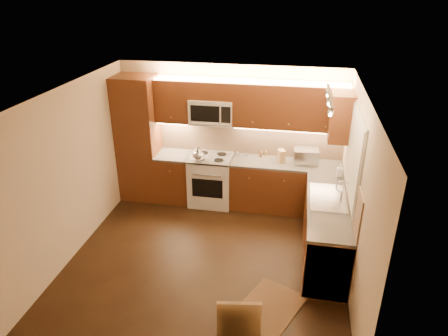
% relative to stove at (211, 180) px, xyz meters
% --- Properties ---
extents(floor, '(4.00, 4.00, 0.01)m').
position_rel_stove_xyz_m(floor, '(0.30, -1.68, -0.46)').
color(floor, black).
rests_on(floor, ground).
extents(ceiling, '(4.00, 4.00, 0.01)m').
position_rel_stove_xyz_m(ceiling, '(0.30, -1.68, 2.04)').
color(ceiling, beige).
rests_on(ceiling, ground).
extents(wall_back, '(4.00, 0.01, 2.50)m').
position_rel_stove_xyz_m(wall_back, '(0.30, 0.32, 0.79)').
color(wall_back, '#BEA88B').
rests_on(wall_back, ground).
extents(wall_front, '(4.00, 0.01, 2.50)m').
position_rel_stove_xyz_m(wall_front, '(0.30, -3.67, 0.79)').
color(wall_front, '#BEA88B').
rests_on(wall_front, ground).
extents(wall_left, '(0.01, 4.00, 2.50)m').
position_rel_stove_xyz_m(wall_left, '(-1.70, -1.68, 0.79)').
color(wall_left, '#BEA88B').
rests_on(wall_left, ground).
extents(wall_right, '(0.01, 4.00, 2.50)m').
position_rel_stove_xyz_m(wall_right, '(2.30, -1.68, 0.79)').
color(wall_right, '#BEA88B').
rests_on(wall_right, ground).
extents(pantry, '(0.70, 0.60, 2.30)m').
position_rel_stove_xyz_m(pantry, '(-1.35, 0.02, 0.69)').
color(pantry, '#4B2B10').
rests_on(pantry, floor).
extents(base_cab_back_left, '(0.62, 0.60, 0.86)m').
position_rel_stove_xyz_m(base_cab_back_left, '(-0.69, 0.02, -0.03)').
color(base_cab_back_left, '#4B2B10').
rests_on(base_cab_back_left, floor).
extents(counter_back_left, '(0.62, 0.60, 0.04)m').
position_rel_stove_xyz_m(counter_back_left, '(-0.69, 0.02, 0.42)').
color(counter_back_left, '#373432').
rests_on(counter_back_left, base_cab_back_left).
extents(base_cab_back_right, '(1.92, 0.60, 0.86)m').
position_rel_stove_xyz_m(base_cab_back_right, '(1.34, 0.02, -0.03)').
color(base_cab_back_right, '#4B2B10').
rests_on(base_cab_back_right, floor).
extents(counter_back_right, '(1.92, 0.60, 0.04)m').
position_rel_stove_xyz_m(counter_back_right, '(1.34, 0.02, 0.42)').
color(counter_back_right, '#373432').
rests_on(counter_back_right, base_cab_back_right).
extents(base_cab_right, '(0.60, 2.00, 0.86)m').
position_rel_stove_xyz_m(base_cab_right, '(2.00, -1.28, -0.03)').
color(base_cab_right, '#4B2B10').
rests_on(base_cab_right, floor).
extents(counter_right, '(0.60, 2.00, 0.04)m').
position_rel_stove_xyz_m(counter_right, '(2.00, -1.28, 0.42)').
color(counter_right, '#373432').
rests_on(counter_right, base_cab_right).
extents(dishwasher, '(0.58, 0.60, 0.84)m').
position_rel_stove_xyz_m(dishwasher, '(2.00, -1.98, -0.03)').
color(dishwasher, silver).
rests_on(dishwasher, floor).
extents(backsplash_back, '(3.30, 0.02, 0.60)m').
position_rel_stove_xyz_m(backsplash_back, '(0.65, 0.31, 0.74)').
color(backsplash_back, tan).
rests_on(backsplash_back, wall_back).
extents(backsplash_right, '(0.02, 2.00, 0.60)m').
position_rel_stove_xyz_m(backsplash_right, '(2.29, -1.28, 0.74)').
color(backsplash_right, tan).
rests_on(backsplash_right, wall_right).
extents(upper_cab_back_left, '(0.62, 0.35, 0.75)m').
position_rel_stove_xyz_m(upper_cab_back_left, '(-0.69, 0.15, 1.42)').
color(upper_cab_back_left, '#4B2B10').
rests_on(upper_cab_back_left, wall_back).
extents(upper_cab_back_right, '(1.92, 0.35, 0.75)m').
position_rel_stove_xyz_m(upper_cab_back_right, '(1.34, 0.15, 1.42)').
color(upper_cab_back_right, '#4B2B10').
rests_on(upper_cab_back_right, wall_back).
extents(upper_cab_bridge, '(0.76, 0.35, 0.31)m').
position_rel_stove_xyz_m(upper_cab_bridge, '(0.00, 0.15, 1.63)').
color(upper_cab_bridge, '#4B2B10').
rests_on(upper_cab_bridge, wall_back).
extents(upper_cab_right_corner, '(0.35, 0.50, 0.75)m').
position_rel_stove_xyz_m(upper_cab_right_corner, '(2.12, -0.28, 1.42)').
color(upper_cab_right_corner, '#4B2B10').
rests_on(upper_cab_right_corner, wall_right).
extents(stove, '(0.76, 0.65, 0.92)m').
position_rel_stove_xyz_m(stove, '(0.00, 0.00, 0.00)').
color(stove, silver).
rests_on(stove, floor).
extents(microwave, '(0.76, 0.38, 0.44)m').
position_rel_stove_xyz_m(microwave, '(0.00, 0.14, 1.26)').
color(microwave, silver).
rests_on(microwave, wall_back).
extents(window_frame, '(0.03, 1.44, 1.24)m').
position_rel_stove_xyz_m(window_frame, '(2.29, -1.12, 1.14)').
color(window_frame, silver).
rests_on(window_frame, wall_right).
extents(window_blinds, '(0.02, 1.36, 1.16)m').
position_rel_stove_xyz_m(window_blinds, '(2.27, -1.12, 1.14)').
color(window_blinds, silver).
rests_on(window_blinds, wall_right).
extents(sink, '(0.52, 0.86, 0.15)m').
position_rel_stove_xyz_m(sink, '(2.00, -1.12, 0.52)').
color(sink, silver).
rests_on(sink, counter_right).
extents(faucet, '(0.20, 0.04, 0.30)m').
position_rel_stove_xyz_m(faucet, '(2.18, -1.12, 0.59)').
color(faucet, silver).
rests_on(faucet, counter_right).
extents(track_light_bar, '(0.04, 1.20, 0.03)m').
position_rel_stove_xyz_m(track_light_bar, '(1.85, -1.27, 2.00)').
color(track_light_bar, silver).
rests_on(track_light_bar, ceiling).
extents(kettle, '(0.23, 0.23, 0.25)m').
position_rel_stove_xyz_m(kettle, '(-0.18, -0.20, 0.59)').
color(kettle, silver).
rests_on(kettle, stove).
extents(toaster_oven, '(0.44, 0.34, 0.25)m').
position_rel_stove_xyz_m(toaster_oven, '(1.66, 0.10, 0.56)').
color(toaster_oven, silver).
rests_on(toaster_oven, counter_back_right).
extents(knife_block, '(0.15, 0.19, 0.22)m').
position_rel_stove_xyz_m(knife_block, '(1.24, 0.06, 0.55)').
color(knife_block, '#A4784A').
rests_on(knife_block, counter_back_right).
extents(spice_jar_a, '(0.06, 0.06, 0.09)m').
position_rel_stove_xyz_m(spice_jar_a, '(0.63, 0.18, 0.48)').
color(spice_jar_a, silver).
rests_on(spice_jar_a, counter_back_right).
extents(spice_jar_b, '(0.06, 0.06, 0.10)m').
position_rel_stove_xyz_m(spice_jar_b, '(0.87, 0.20, 0.49)').
color(spice_jar_b, brown).
rests_on(spice_jar_b, counter_back_right).
extents(spice_jar_c, '(0.05, 0.05, 0.10)m').
position_rel_stove_xyz_m(spice_jar_c, '(0.47, 0.16, 0.49)').
color(spice_jar_c, silver).
rests_on(spice_jar_c, counter_back_right).
extents(spice_jar_d, '(0.05, 0.05, 0.10)m').
position_rel_stove_xyz_m(spice_jar_d, '(0.95, 0.26, 0.49)').
color(spice_jar_d, olive).
rests_on(spice_jar_d, counter_back_right).
extents(soap_bottle, '(0.10, 0.10, 0.21)m').
position_rel_stove_xyz_m(soap_bottle, '(2.21, -0.34, 0.54)').
color(soap_bottle, silver).
rests_on(soap_bottle, counter_right).
extents(rug, '(1.03, 1.19, 0.01)m').
position_rel_stove_xyz_m(rug, '(1.28, -2.58, -0.45)').
color(rug, black).
rests_on(rug, floor).
extents(dining_chair, '(0.50, 0.50, 0.99)m').
position_rel_stove_xyz_m(dining_chair, '(1.03, -3.38, 0.03)').
color(dining_chair, '#A4784A').
rests_on(dining_chair, floor).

